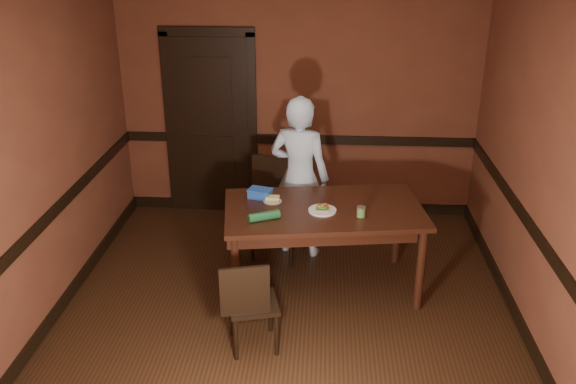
# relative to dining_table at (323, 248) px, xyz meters

# --- Properties ---
(floor) EXTENTS (4.00, 4.50, 0.01)m
(floor) POSITION_rel_dining_table_xyz_m (-0.31, -0.54, -0.41)
(floor) COLOR black
(floor) RESTS_ON ground
(wall_back) EXTENTS (4.00, 0.02, 2.70)m
(wall_back) POSITION_rel_dining_table_xyz_m (-0.31, 1.71, 0.94)
(wall_back) COLOR brown
(wall_back) RESTS_ON ground
(wall_front) EXTENTS (4.00, 0.02, 2.70)m
(wall_front) POSITION_rel_dining_table_xyz_m (-0.31, -2.79, 0.94)
(wall_front) COLOR brown
(wall_front) RESTS_ON ground
(wall_left) EXTENTS (0.02, 4.50, 2.70)m
(wall_left) POSITION_rel_dining_table_xyz_m (-2.31, -0.54, 0.94)
(wall_left) COLOR brown
(wall_left) RESTS_ON ground
(wall_right) EXTENTS (0.02, 4.50, 2.70)m
(wall_right) POSITION_rel_dining_table_xyz_m (1.69, -0.54, 0.94)
(wall_right) COLOR brown
(wall_right) RESTS_ON ground
(dado_back) EXTENTS (4.00, 0.03, 0.10)m
(dado_back) POSITION_rel_dining_table_xyz_m (-0.31, 1.69, 0.49)
(dado_back) COLOR black
(dado_back) RESTS_ON ground
(dado_left) EXTENTS (0.03, 4.50, 0.10)m
(dado_left) POSITION_rel_dining_table_xyz_m (-2.29, -0.54, 0.49)
(dado_left) COLOR black
(dado_left) RESTS_ON ground
(dado_right) EXTENTS (0.03, 4.50, 0.10)m
(dado_right) POSITION_rel_dining_table_xyz_m (1.68, -0.54, 0.49)
(dado_right) COLOR black
(dado_right) RESTS_ON ground
(baseboard_back) EXTENTS (4.00, 0.03, 0.12)m
(baseboard_back) POSITION_rel_dining_table_xyz_m (-0.31, 1.69, -0.35)
(baseboard_back) COLOR black
(baseboard_back) RESTS_ON ground
(baseboard_left) EXTENTS (0.03, 4.50, 0.12)m
(baseboard_left) POSITION_rel_dining_table_xyz_m (-2.29, -0.54, -0.35)
(baseboard_left) COLOR black
(baseboard_left) RESTS_ON ground
(baseboard_right) EXTENTS (0.03, 4.50, 0.12)m
(baseboard_right) POSITION_rel_dining_table_xyz_m (1.68, -0.54, -0.35)
(baseboard_right) COLOR black
(baseboard_right) RESTS_ON ground
(door) EXTENTS (1.05, 0.07, 2.20)m
(door) POSITION_rel_dining_table_xyz_m (-1.31, 1.67, 0.68)
(door) COLOR black
(door) RESTS_ON ground
(dining_table) EXTENTS (1.89, 1.23, 0.83)m
(dining_table) POSITION_rel_dining_table_xyz_m (0.00, 0.00, 0.00)
(dining_table) COLOR black
(dining_table) RESTS_ON floor
(chair_far) EXTENTS (0.58, 0.58, 1.01)m
(chair_far) POSITION_rel_dining_table_xyz_m (-0.46, 0.60, 0.09)
(chair_far) COLOR black
(chair_far) RESTS_ON floor
(chair_near) EXTENTS (0.46, 0.46, 0.81)m
(chair_near) POSITION_rel_dining_table_xyz_m (-0.54, -0.91, -0.01)
(chair_near) COLOR black
(chair_near) RESTS_ON floor
(person) EXTENTS (0.69, 0.54, 1.66)m
(person) POSITION_rel_dining_table_xyz_m (-0.25, 0.70, 0.42)
(person) COLOR silver
(person) RESTS_ON floor
(sandwich_plate) EXTENTS (0.25, 0.25, 0.06)m
(sandwich_plate) POSITION_rel_dining_table_xyz_m (-0.01, -0.08, 0.43)
(sandwich_plate) COLOR white
(sandwich_plate) RESTS_ON dining_table
(sauce_jar) EXTENTS (0.08, 0.08, 0.09)m
(sauce_jar) POSITION_rel_dining_table_xyz_m (0.32, -0.17, 0.46)
(sauce_jar) COLOR #5D843E
(sauce_jar) RESTS_ON dining_table
(cheese_saucer) EXTENTS (0.17, 0.17, 0.05)m
(cheese_saucer) POSITION_rel_dining_table_xyz_m (-0.47, 0.09, 0.43)
(cheese_saucer) COLOR white
(cheese_saucer) RESTS_ON dining_table
(food_tub) EXTENTS (0.24, 0.20, 0.09)m
(food_tub) POSITION_rel_dining_table_xyz_m (-0.59, 0.17, 0.46)
(food_tub) COLOR #2556B2
(food_tub) RESTS_ON dining_table
(wrapped_veg) EXTENTS (0.28, 0.18, 0.08)m
(wrapped_veg) POSITION_rel_dining_table_xyz_m (-0.51, -0.29, 0.45)
(wrapped_veg) COLOR #1A5428
(wrapped_veg) RESTS_ON dining_table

